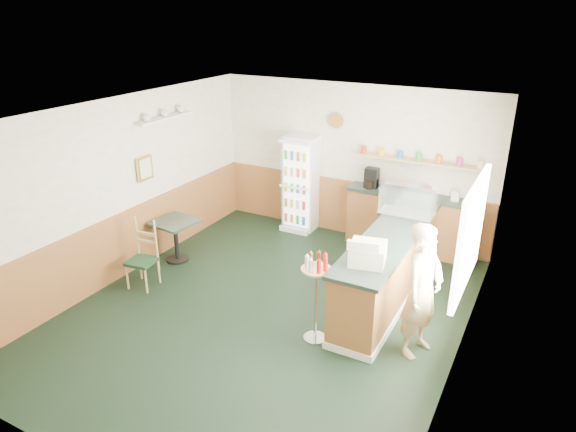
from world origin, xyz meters
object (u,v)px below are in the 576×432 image
Objects in this scene: display_case at (408,202)px; condiment_stand at (316,285)px; shopkeeper at (422,291)px; cash_register at (368,253)px; cafe_chair at (145,252)px; cafe_table at (175,233)px; drinks_fridge at (300,184)px.

display_case is 0.67× the size of condiment_stand.
shopkeeper is 1.44× the size of condiment_stand.
shopkeeper is at bearing -16.23° from cash_register.
cash_register is 0.26× the size of shopkeeper.
shopkeeper is 1.63× the size of cafe_chair.
cafe_chair is at bearing 178.61° from condiment_stand.
shopkeeper reaches higher than display_case.
cafe_chair is at bearing -82.99° from cafe_table.
cash_register is at bearing 103.50° from shopkeeper.
cafe_table is (-2.92, 0.88, -0.27)m from condiment_stand.
drinks_fridge is 4.00× the size of cash_register.
shopkeeper reaches higher than condiment_stand.
condiment_stand is at bearing -59.98° from drinks_fridge.
cafe_chair is (-3.30, -0.34, -0.60)m from cash_register.
condiment_stand is at bearing 124.34° from shopkeeper.
drinks_fridge is 2.48× the size of cafe_table.
display_case reaches higher than cash_register.
drinks_fridge is 2.43m from display_case.
cash_register reaches higher than cafe_table.
cash_register is 0.73m from condiment_stand.
display_case is (2.22, -0.92, 0.36)m from drinks_fridge.
cash_register is at bearing -90.00° from display_case.
drinks_fridge reaches higher than shopkeeper.
condiment_stand is (1.74, -3.01, -0.11)m from drinks_fridge.
shopkeeper reaches higher than cash_register.
shopkeeper is at bearing -7.20° from cafe_table.
condiment_stand is at bearing -9.01° from cafe_chair.
drinks_fridge reaches higher than cafe_table.
cafe_table is at bearing -118.98° from drinks_fridge.
condiment_stand reaches higher than cafe_table.
display_case is 3.93m from cafe_chair.
cash_register reaches higher than condiment_stand.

